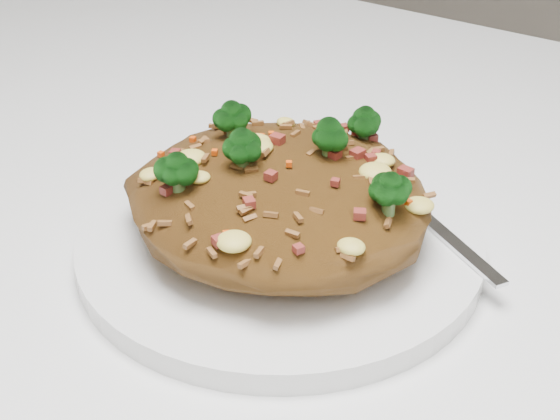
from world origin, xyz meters
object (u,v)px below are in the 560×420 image
Objects in this scene: fried_rice at (280,185)px; fork at (425,218)px; dining_table at (384,349)px; plate at (280,241)px.

fried_rice reaches higher than fork.
dining_table is at bearing 46.11° from fried_rice.
fork reaches higher than dining_table.
fried_rice reaches higher than plate.
dining_table is at bearing 46.20° from plate.
fork reaches higher than plate.
plate is at bearing -106.82° from fork.
dining_table is 6.70× the size of fried_rice.
fork is (0.06, 0.06, -0.03)m from fried_rice.
fried_rice is at bearing -133.89° from dining_table.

